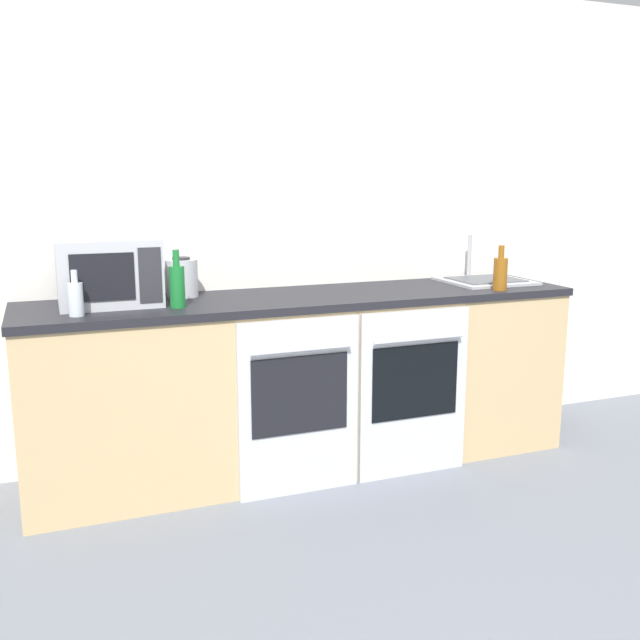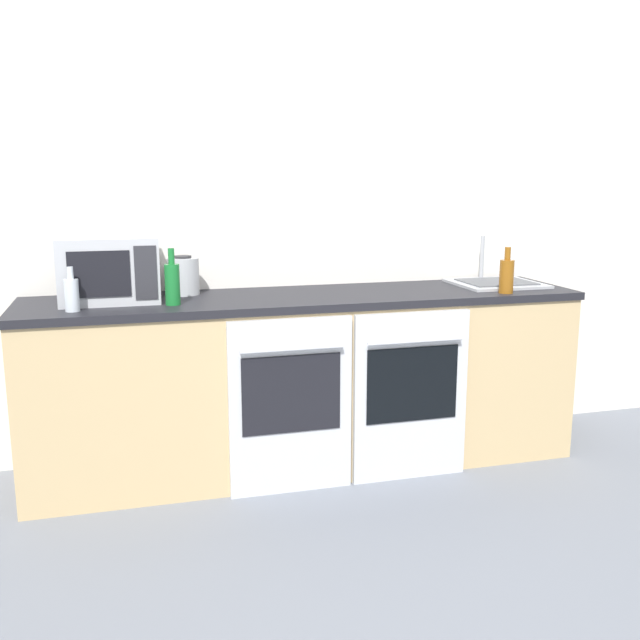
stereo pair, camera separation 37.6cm
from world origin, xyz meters
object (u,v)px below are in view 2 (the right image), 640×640
at_px(microwave, 109,269).
at_px(bottle_clear, 72,294).
at_px(oven_right, 411,395).
at_px(oven_left, 291,405).
at_px(bottle_amber, 507,275).
at_px(kettle, 183,276).
at_px(sink, 496,282).
at_px(bottle_green, 172,283).

xyz_separation_m(microwave, bottle_clear, (-0.17, -0.24, -0.08)).
bearing_deg(oven_right, oven_left, 180.00).
relative_size(microwave, bottle_amber, 1.93).
relative_size(bottle_clear, bottle_amber, 0.84).
bearing_deg(oven_right, bottle_amber, 10.04).
relative_size(bottle_amber, kettle, 1.20).
xyz_separation_m(microwave, sink, (2.11, -0.01, -0.15)).
bearing_deg(bottle_amber, kettle, 166.07).
distance_m(bottle_clear, bottle_amber, 2.18).
xyz_separation_m(oven_left, bottle_amber, (1.20, 0.10, 0.58)).
bearing_deg(bottle_green, kettle, 75.61).
xyz_separation_m(oven_left, bottle_green, (-0.53, 0.21, 0.59)).
height_order(bottle_clear, kettle, bottle_clear).
relative_size(oven_right, kettle, 4.32).
bearing_deg(sink, bottle_amber, -108.98).
xyz_separation_m(oven_right, microwave, (-1.44, 0.40, 0.65)).
distance_m(kettle, sink, 1.75).
xyz_separation_m(bottle_amber, sink, (0.10, 0.28, -0.08)).
relative_size(oven_left, kettle, 4.32).
relative_size(oven_left, sink, 1.87).
distance_m(microwave, sink, 2.12).
relative_size(oven_right, bottle_green, 3.22).
xyz_separation_m(bottle_clear, bottle_green, (0.46, 0.05, 0.03)).
distance_m(oven_left, kettle, 0.90).
xyz_separation_m(oven_left, microwave, (-0.82, 0.40, 0.65)).
bearing_deg(bottle_clear, oven_left, -9.15).
bearing_deg(sink, bottle_green, -174.54).
bearing_deg(kettle, bottle_amber, -13.93).
relative_size(bottle_green, kettle, 1.34).
distance_m(bottle_amber, sink, 0.31).
height_order(kettle, sink, sink).
xyz_separation_m(oven_right, kettle, (-1.08, 0.51, 0.58)).
xyz_separation_m(bottle_amber, kettle, (-1.65, 0.41, 0.00)).
relative_size(kettle, sink, 0.43).
bearing_deg(oven_right, microwave, 164.57).
bearing_deg(microwave, bottle_green, -33.06).
bearing_deg(bottle_amber, microwave, 171.58).
height_order(oven_left, oven_right, same).
bearing_deg(kettle, sink, -4.09).
height_order(bottle_clear, bottle_amber, bottle_amber).
bearing_deg(bottle_clear, bottle_green, 6.50).
bearing_deg(oven_left, sink, 16.56).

